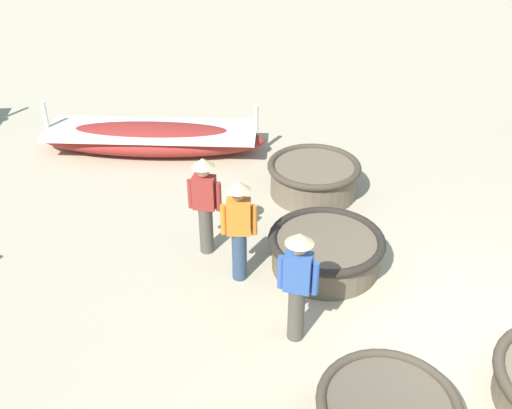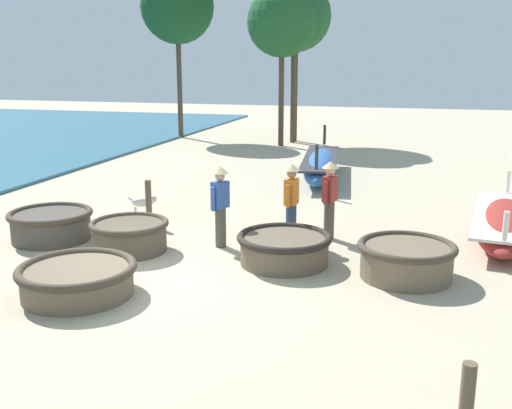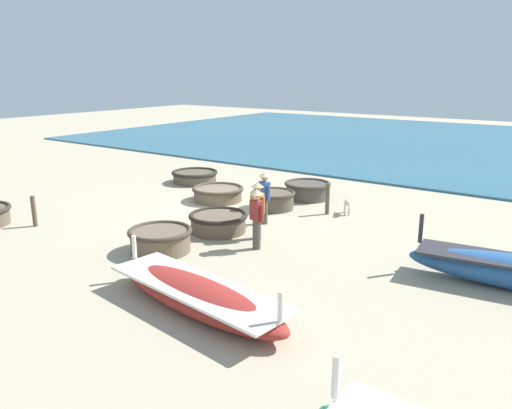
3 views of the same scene
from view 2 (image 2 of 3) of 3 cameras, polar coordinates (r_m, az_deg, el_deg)
ground_plane at (r=10.54m, az=-10.72°, el=-7.29°), size 80.00×80.00×0.00m
coracle_weathered at (r=12.15m, az=-11.95°, el=-2.84°), size 1.56×1.56×0.62m
coracle_tilted at (r=11.20m, az=2.71°, el=-4.11°), size 1.78×1.78×0.57m
coracle_center at (r=10.15m, az=-16.65°, el=-6.74°), size 1.92×1.92×0.52m
coracle_nearest at (r=13.36m, az=-18.95°, el=-1.77°), size 1.75×1.75×0.63m
coracle_upturned at (r=10.79m, az=14.13°, el=-5.04°), size 1.71×1.71×0.63m
long_boat_blue_hull at (r=19.40m, az=6.17°, el=3.74°), size 1.68×5.68×1.44m
long_boat_red_hull at (r=13.88m, az=22.60°, el=-1.63°), size 1.78×4.84×1.08m
fisherman_crouching at (r=12.66m, az=7.04°, el=0.92°), size 0.36×0.51×1.67m
fisherman_standing_left at (r=12.32m, az=3.39°, el=0.65°), size 0.36×0.53×1.67m
fisherman_by_coracle at (r=12.03m, az=-3.42°, el=0.33°), size 0.36×0.50×1.67m
dog at (r=14.62m, az=-10.57°, el=0.15°), size 0.63×0.41×0.55m
mooring_post_inland at (r=13.94m, az=-10.19°, el=0.17°), size 0.14×0.14×1.05m
tree_center at (r=29.73m, az=-7.51°, el=18.15°), size 3.45×3.45×7.86m
tree_right_mid at (r=26.44m, az=2.49°, el=16.94°), size 2.97×2.97×6.76m
tree_rightmost at (r=27.64m, az=3.67°, el=17.55°), size 3.17×3.17×7.23m
tree_leftmost at (r=28.13m, az=3.83°, el=17.44°), size 3.16×3.16×7.21m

